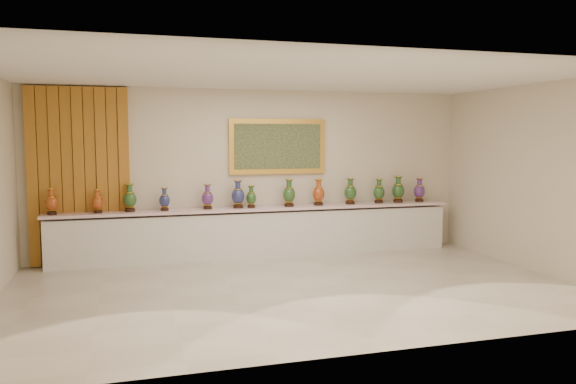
# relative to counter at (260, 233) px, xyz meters

# --- Properties ---
(ground) EXTENTS (8.00, 8.00, 0.00)m
(ground) POSITION_rel_counter_xyz_m (0.00, -2.27, -0.44)
(ground) COLOR beige
(ground) RESTS_ON ground
(room) EXTENTS (8.00, 8.00, 8.00)m
(room) POSITION_rel_counter_xyz_m (-2.48, 0.17, 1.14)
(room) COLOR beige
(room) RESTS_ON ground
(counter) EXTENTS (7.28, 0.48, 0.90)m
(counter) POSITION_rel_counter_xyz_m (0.00, 0.00, 0.00)
(counter) COLOR white
(counter) RESTS_ON ground
(vase_0) EXTENTS (0.26, 0.26, 0.43)m
(vase_0) POSITION_rel_counter_xyz_m (-3.45, -0.05, 0.66)
(vase_0) COLOR black
(vase_0) RESTS_ON counter
(vase_1) EXTENTS (0.18, 0.18, 0.39)m
(vase_1) POSITION_rel_counter_xyz_m (-2.75, -0.02, 0.64)
(vase_1) COLOR black
(vase_1) RESTS_ON counter
(vase_2) EXTENTS (0.28, 0.28, 0.47)m
(vase_2) POSITION_rel_counter_xyz_m (-2.23, 0.01, 0.68)
(vase_2) COLOR black
(vase_2) RESTS_ON counter
(vase_3) EXTENTS (0.23, 0.23, 0.39)m
(vase_3) POSITION_rel_counter_xyz_m (-1.66, -0.02, 0.64)
(vase_3) COLOR black
(vase_3) RESTS_ON counter
(vase_4) EXTENTS (0.27, 0.27, 0.43)m
(vase_4) POSITION_rel_counter_xyz_m (-0.93, -0.01, 0.66)
(vase_4) COLOR black
(vase_4) RESTS_ON counter
(vase_5) EXTENTS (0.25, 0.25, 0.49)m
(vase_5) POSITION_rel_counter_xyz_m (-0.39, -0.02, 0.68)
(vase_5) COLOR black
(vase_5) RESTS_ON counter
(vase_6) EXTENTS (0.19, 0.19, 0.39)m
(vase_6) POSITION_rel_counter_xyz_m (-0.16, -0.03, 0.64)
(vase_6) COLOR black
(vase_6) RESTS_ON counter
(vase_7) EXTENTS (0.29, 0.29, 0.49)m
(vase_7) POSITION_rel_counter_xyz_m (0.54, -0.05, 0.69)
(vase_7) COLOR black
(vase_7) RESTS_ON counter
(vase_8) EXTENTS (0.30, 0.30, 0.48)m
(vase_8) POSITION_rel_counter_xyz_m (1.11, -0.02, 0.68)
(vase_8) COLOR black
(vase_8) RESTS_ON counter
(vase_9) EXTENTS (0.26, 0.26, 0.49)m
(vase_9) POSITION_rel_counter_xyz_m (1.75, -0.01, 0.68)
(vase_9) COLOR black
(vase_9) RESTS_ON counter
(vase_10) EXTENTS (0.22, 0.22, 0.46)m
(vase_10) POSITION_rel_counter_xyz_m (2.34, 0.00, 0.67)
(vase_10) COLOR black
(vase_10) RESTS_ON counter
(vase_11) EXTENTS (0.25, 0.25, 0.51)m
(vase_11) POSITION_rel_counter_xyz_m (2.74, -0.00, 0.69)
(vase_11) COLOR black
(vase_11) RESTS_ON counter
(vase_12) EXTENTS (0.25, 0.25, 0.46)m
(vase_12) POSITION_rel_counter_xyz_m (3.19, -0.01, 0.67)
(vase_12) COLOR black
(vase_12) RESTS_ON counter
(label_card) EXTENTS (0.10, 0.06, 0.00)m
(label_card) POSITION_rel_counter_xyz_m (-0.71, -0.14, 0.47)
(label_card) COLOR white
(label_card) RESTS_ON counter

